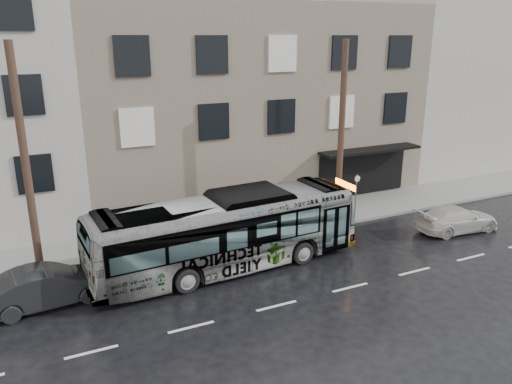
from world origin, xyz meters
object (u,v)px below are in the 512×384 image
Objects in this scene: utility_pole_rear at (26,166)px; sign_post at (356,197)px; white_sedan at (457,219)px; utility_pole_front at (341,135)px; bus at (226,232)px; dark_sedan at (48,287)px.

sign_post is at bearing 0.00° from utility_pole_rear.
white_sedan is at bearing -40.01° from sign_post.
bus is (-6.96, -2.16, -3.06)m from utility_pole_front.
utility_pole_front is 2.06× the size of dark_sedan.
utility_pole_rear is at bearing 69.51° from bus.
utility_pole_front and utility_pole_rear have the same top height.
utility_pole_rear reaches higher than bus.
dark_sedan is at bearing -170.95° from utility_pole_front.
white_sedan is at bearing -9.59° from utility_pole_rear.
bus is at bearing 90.16° from white_sedan.
dark_sedan is (0.16, -2.20, -3.93)m from utility_pole_rear.
utility_pole_front is at bearing 62.05° from white_sedan.
utility_pole_rear reaches higher than dark_sedan.
sign_post reaches higher than white_sedan.
utility_pole_front is at bearing -76.13° from bus.
sign_post is 5.02m from white_sedan.
white_sedan is (3.80, -3.19, -0.73)m from sign_post.
sign_post is 8.35m from bus.
bus reaches higher than dark_sedan.
bus is 2.67× the size of white_sedan.
utility_pole_rear is 2.06× the size of dark_sedan.
utility_pole_front is at bearing 0.00° from utility_pole_rear.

